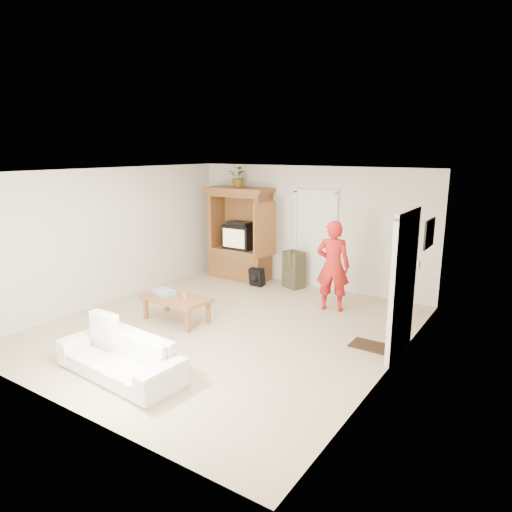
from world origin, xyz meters
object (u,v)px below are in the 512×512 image
at_px(armoire, 241,240).
at_px(man, 333,266).
at_px(coffee_table, 176,300).
at_px(sofa, 120,356).

xyz_separation_m(armoire, man, (2.68, -0.87, -0.06)).
height_order(man, coffee_table, man).
xyz_separation_m(sofa, coffee_table, (-0.75, 1.88, 0.11)).
bearing_deg(sofa, armoire, 110.46).
relative_size(man, sofa, 0.90).
distance_m(man, sofa, 4.15).
height_order(sofa, coffee_table, sofa).
bearing_deg(man, coffee_table, 30.58).
bearing_deg(sofa, coffee_table, 115.73).
bearing_deg(armoire, man, -17.96).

